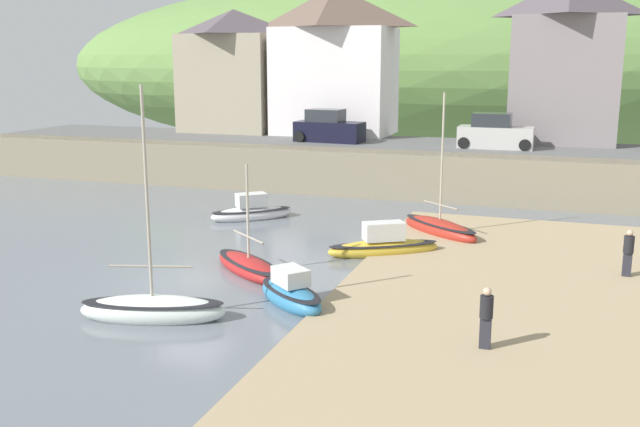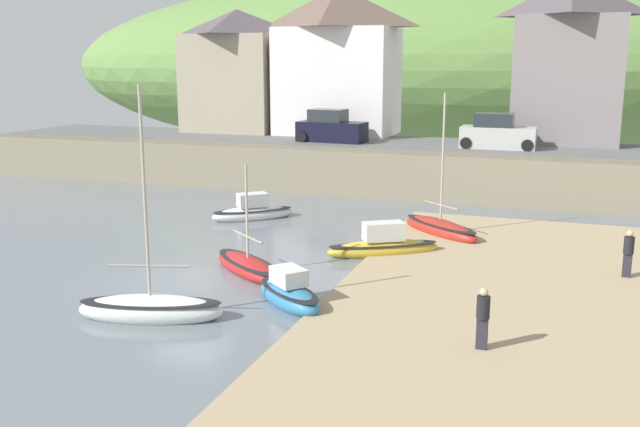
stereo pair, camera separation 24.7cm
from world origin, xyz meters
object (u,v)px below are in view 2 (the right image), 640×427
sailboat_far_left (440,228)px  parked_car_near_slipway (331,128)px  waterfront_building_centre (338,60)px  sailboat_tall_mast (289,294)px  waterfront_building_left (238,70)px  sailboat_blue_trim (383,246)px  person_on_slipway (628,252)px  dinghy_open_wooden (253,212)px  sailboat_nearest_shore (248,266)px  person_near_water (483,316)px  waterfront_building_right (569,59)px  parked_car_by_wall (497,134)px  fishing_boat_green (151,308)px

sailboat_far_left → parked_car_near_slipway: 14.81m
waterfront_building_centre → sailboat_tall_mast: (7.02, -26.33, -6.89)m
waterfront_building_left → parked_car_near_slipway: waterfront_building_left is taller
waterfront_building_left → parked_car_near_slipway: 10.01m
sailboat_blue_trim → person_on_slipway: size_ratio=2.65×
dinghy_open_wooden → person_on_slipway: person_on_slipway is taller
sailboat_nearest_shore → person_on_slipway: 12.96m
dinghy_open_wooden → parked_car_near_slipway: size_ratio=0.87×
parked_car_near_slipway → person_near_water: size_ratio=2.61×
waterfront_building_centre → sailboat_tall_mast: size_ratio=3.03×
waterfront_building_right → parked_car_by_wall: bearing=-127.6°
waterfront_building_centre → fishing_boat_green: size_ratio=1.37×
person_on_slipway → sailboat_blue_trim: bearing=177.7°
dinghy_open_wooden → person_on_slipway: 16.51m
sailboat_far_left → parked_car_near_slipway: size_ratio=1.46×
fishing_boat_green → person_on_slipway: (13.17, 8.59, 0.67)m
sailboat_tall_mast → fishing_boat_green: size_ratio=0.45×
waterfront_building_centre → sailboat_blue_trim: size_ratio=2.20×
waterfront_building_right → sailboat_nearest_shore: waterfront_building_right is taller
sailboat_nearest_shore → sailboat_blue_trim: bearing=83.2°
person_on_slipway → sailboat_nearest_shore: bearing=-164.3°
sailboat_nearest_shore → parked_car_near_slipway: size_ratio=0.95×
waterfront_building_right → sailboat_tall_mast: 28.19m
sailboat_blue_trim → fishing_boat_green: 10.04m
waterfront_building_right → fishing_boat_green: (-10.60, -28.80, -6.97)m
parked_car_near_slipway → parked_car_by_wall: 9.80m
sailboat_tall_mast → person_near_water: size_ratio=1.93×
person_near_water → waterfront_building_right: bearing=87.4°
person_near_water → sailboat_tall_mast: bearing=163.6°
waterfront_building_right → fishing_boat_green: bearing=-110.2°
waterfront_building_right → parked_car_near_slipway: waterfront_building_right is taller
parked_car_near_slipway → sailboat_tall_mast: bearing=-70.1°
person_on_slipway → person_near_water: (-3.87, -7.88, 0.00)m
fishing_boat_green → sailboat_far_left: size_ratio=1.11×
sailboat_tall_mast → dinghy_open_wooden: dinghy_open_wooden is taller
waterfront_building_right → parked_car_near_slipway: 14.59m
waterfront_building_left → fishing_boat_green: waterfront_building_left is taller
dinghy_open_wooden → sailboat_far_left: size_ratio=0.60×
parked_car_by_wall → parked_car_near_slipway: bearing=179.8°
fishing_boat_green → sailboat_far_left: bearing=48.2°
sailboat_tall_mast → person_on_slipway: (9.87, 6.12, 0.65)m
sailboat_blue_trim → person_on_slipway: person_on_slipway is taller
sailboat_far_left → sailboat_nearest_shore: (-5.39, -7.64, -0.06)m
sailboat_blue_trim → person_on_slipway: 8.60m
sailboat_far_left → parked_car_near_slipway: bearing=167.4°
sailboat_blue_trim → sailboat_nearest_shore: 5.46m
waterfront_building_left → sailboat_far_left: bearing=-43.3°
sailboat_blue_trim → dinghy_open_wooden: 8.38m
waterfront_building_left → sailboat_far_left: waterfront_building_left is taller
sailboat_blue_trim → fishing_boat_green: (-4.60, -8.93, -0.03)m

